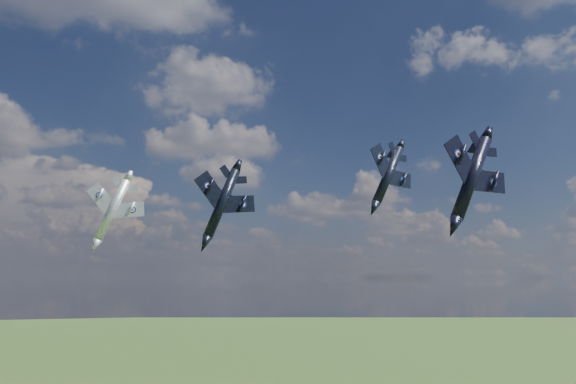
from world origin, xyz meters
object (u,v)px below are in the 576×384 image
object	(u,v)px
jet_right_navy	(472,178)
jet_high_navy	(388,175)
jet_lead_navy	(222,203)
jet_left_silver	(113,210)

from	to	relation	value
jet_right_navy	jet_high_navy	world-z (taller)	jet_high_navy
jet_lead_navy	jet_left_silver	world-z (taller)	jet_lead_navy
jet_right_navy	jet_lead_navy	bearing A→B (deg)	116.54
jet_right_navy	jet_left_silver	bearing A→B (deg)	125.00
jet_lead_navy	jet_high_navy	size ratio (longest dim) A/B	0.98
jet_lead_navy	jet_high_navy	distance (m)	27.38
jet_lead_navy	jet_right_navy	bearing A→B (deg)	-64.44
jet_lead_navy	jet_right_navy	size ratio (longest dim) A/B	1.05
jet_right_navy	jet_left_silver	xyz separation A→B (m)	(-37.51, 35.87, -0.56)
jet_high_navy	jet_left_silver	xyz separation A→B (m)	(-42.07, 7.06, -6.19)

